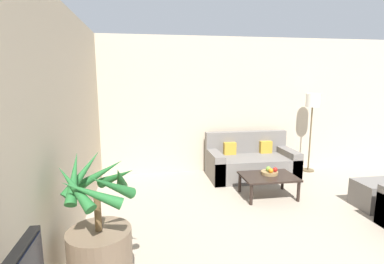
% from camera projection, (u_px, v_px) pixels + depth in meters
% --- Properties ---
extents(wall_back, '(8.24, 0.06, 2.70)m').
position_uv_depth(wall_back, '(264.00, 105.00, 6.21)').
color(wall_back, beige).
rests_on(wall_back, ground_plane).
extents(wall_left, '(0.06, 8.15, 2.70)m').
position_uv_depth(wall_left, '(39.00, 145.00, 2.46)').
color(wall_left, beige).
rests_on(wall_left, ground_plane).
extents(potted_palm, '(0.72, 0.72, 1.27)m').
position_uv_depth(potted_palm, '(100.00, 245.00, 2.68)').
color(potted_palm, brown).
rests_on(potted_palm, ground_plane).
extents(sofa_loveseat, '(1.66, 0.86, 0.85)m').
position_uv_depth(sofa_loveseat, '(251.00, 163.00, 5.80)').
color(sofa_loveseat, slate).
rests_on(sofa_loveseat, ground_plane).
extents(floor_lamp, '(0.27, 0.27, 1.60)m').
position_uv_depth(floor_lamp, '(312.00, 107.00, 5.98)').
color(floor_lamp, brown).
rests_on(floor_lamp, ground_plane).
extents(coffee_table, '(0.86, 0.63, 0.35)m').
position_uv_depth(coffee_table, '(268.00, 178.00, 4.81)').
color(coffee_table, black).
rests_on(coffee_table, ground_plane).
extents(fruit_bowl, '(0.27, 0.27, 0.05)m').
position_uv_depth(fruit_bowl, '(270.00, 173.00, 4.87)').
color(fruit_bowl, '#997A4C').
rests_on(fruit_bowl, coffee_table).
extents(apple_red, '(0.07, 0.07, 0.07)m').
position_uv_depth(apple_red, '(275.00, 170.00, 4.83)').
color(apple_red, red).
rests_on(apple_red, fruit_bowl).
extents(apple_green, '(0.08, 0.08, 0.08)m').
position_uv_depth(apple_green, '(268.00, 169.00, 4.86)').
color(apple_green, olive).
rests_on(apple_green, fruit_bowl).
extents(orange_fruit, '(0.08, 0.08, 0.08)m').
position_uv_depth(orange_fruit, '(271.00, 171.00, 4.77)').
color(orange_fruit, orange).
rests_on(orange_fruit, fruit_bowl).
extents(ottoman, '(0.61, 0.47, 0.40)m').
position_uv_depth(ottoman, '(377.00, 195.00, 4.41)').
color(ottoman, slate).
rests_on(ottoman, ground_plane).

